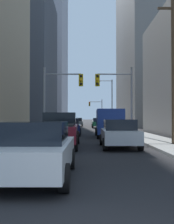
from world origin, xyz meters
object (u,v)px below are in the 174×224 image
pickup_truck_maroon (59,130)px  traffic_signal_far_right (96,107)px  sedan_silver (119,133)px  sedan_grey (78,122)px  traffic_signal_near_left (61,90)px  sedan_green (98,123)px  cargo_van_blue (109,122)px  sedan_navy (70,127)px  traffic_signal_near_right (116,90)px  sedan_white (36,150)px

pickup_truck_maroon → traffic_signal_far_right: traffic_signal_far_right is taller
traffic_signal_far_right → sedan_silver: bearing=-91.0°
sedan_grey → traffic_signal_near_left: bearing=-91.5°
pickup_truck_maroon → sedan_grey: 35.13m
sedan_green → sedan_grey: same height
pickup_truck_maroon → cargo_van_blue: 7.93m
sedan_green → traffic_signal_far_right: (0.70, 23.81, 3.25)m
sedan_green → traffic_signal_far_right: traffic_signal_far_right is taller
sedan_navy → traffic_signal_far_right: (4.04, 41.45, 3.25)m
traffic_signal_far_right → cargo_van_blue: bearing=-91.0°
sedan_navy → traffic_signal_near_right: traffic_signal_near_right is taller
cargo_van_blue → sedan_white: size_ratio=1.25×
cargo_van_blue → sedan_silver: cargo_van_blue is taller
sedan_grey → traffic_signal_far_right: size_ratio=0.70×
sedan_navy → traffic_signal_far_right: traffic_signal_far_right is taller
pickup_truck_maroon → cargo_van_blue: size_ratio=1.03×
cargo_van_blue → sedan_white: cargo_van_blue is taller
sedan_navy → sedan_silver: bearing=-71.5°
pickup_truck_maroon → traffic_signal_near_right: bearing=64.3°
sedan_grey → sedan_white: bearing=-89.9°
cargo_van_blue → sedan_green: cargo_van_blue is taller
pickup_truck_maroon → traffic_signal_far_right: bearing=85.3°
sedan_white → sedan_grey: bearing=90.1°
traffic_signal_near_right → traffic_signal_far_right: same height
sedan_navy → traffic_signal_near_right: bearing=-7.2°
sedan_white → sedan_grey: (-0.11, 42.76, 0.00)m
cargo_van_blue → sedan_grey: (-3.37, 27.98, -0.52)m
traffic_signal_near_right → sedan_green: bearing=92.2°
traffic_signal_near_right → sedan_grey: bearing=98.8°
cargo_van_blue → traffic_signal_far_right: 43.51m
sedan_green → traffic_signal_near_left: (-4.08, -18.15, 3.26)m
pickup_truck_maroon → traffic_signal_near_right: size_ratio=0.91×
sedan_silver → traffic_signal_near_left: 10.36m
cargo_van_blue → sedan_green: bearing=89.9°
sedan_navy → traffic_signal_near_left: traffic_signal_near_left is taller
traffic_signal_near_right → traffic_signal_far_right: 41.96m
sedan_navy → sedan_grey: bearing=90.1°
pickup_truck_maroon → sedan_white: (0.15, -7.62, -0.16)m
pickup_truck_maroon → sedan_silver: 3.31m
cargo_van_blue → sedan_grey: bearing=96.9°
sedan_silver → sedan_green: (0.15, 27.16, 0.00)m
sedan_white → traffic_signal_near_right: bearing=76.2°
sedan_white → sedan_grey: same height
sedan_silver → traffic_signal_near_left: bearing=113.5°
sedan_silver → traffic_signal_near_right: traffic_signal_near_right is taller
sedan_green → traffic_signal_near_left: 18.88m
pickup_truck_maroon → cargo_van_blue: cargo_van_blue is taller
cargo_van_blue → sedan_white: bearing=-102.4°
sedan_green → sedan_grey: size_ratio=0.99×
traffic_signal_near_left → traffic_signal_near_right: (4.79, -0.00, -0.01)m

